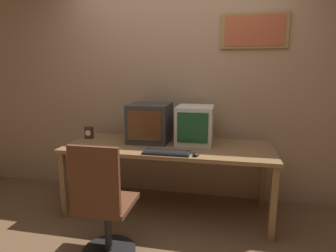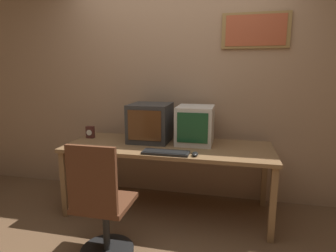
# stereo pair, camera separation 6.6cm
# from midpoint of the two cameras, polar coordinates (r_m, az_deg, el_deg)

# --- Properties ---
(wall_back) EXTENTS (8.00, 0.08, 2.60)m
(wall_back) POSITION_cam_midpoint_polar(r_m,az_deg,el_deg) (3.30, 1.30, 7.99)
(wall_back) COLOR tan
(wall_back) RESTS_ON ground_plane
(desk) EXTENTS (2.11, 0.79, 0.73)m
(desk) POSITION_cam_midpoint_polar(r_m,az_deg,el_deg) (2.93, -0.65, -5.17)
(desk) COLOR olive
(desk) RESTS_ON ground_plane
(monitor_left) EXTENTS (0.43, 0.44, 0.41)m
(monitor_left) POSITION_cam_midpoint_polar(r_m,az_deg,el_deg) (3.06, -4.31, 0.69)
(monitor_left) COLOR #333333
(monitor_left) RESTS_ON desk
(monitor_right) EXTENTS (0.37, 0.42, 0.40)m
(monitor_right) POSITION_cam_midpoint_polar(r_m,az_deg,el_deg) (2.97, 4.84, 0.24)
(monitor_right) COLOR beige
(monitor_right) RESTS_ON desk
(keyboard_main) EXTENTS (0.44, 0.16, 0.03)m
(keyboard_main) POSITION_cam_midpoint_polar(r_m,az_deg,el_deg) (2.62, -1.03, -5.38)
(keyboard_main) COLOR black
(keyboard_main) RESTS_ON desk
(mouse_near_keyboard) EXTENTS (0.06, 0.11, 0.03)m
(mouse_near_keyboard) POSITION_cam_midpoint_polar(r_m,az_deg,el_deg) (2.57, 4.95, -5.66)
(mouse_near_keyboard) COLOR black
(mouse_near_keyboard) RESTS_ON desk
(desk_clock) EXTENTS (0.09, 0.05, 0.14)m
(desk_clock) POSITION_cam_midpoint_polar(r_m,az_deg,el_deg) (3.32, -16.29, -1.29)
(desk_clock) COLOR #4C231E
(desk_clock) RESTS_ON desk
(office_chair) EXTENTS (0.44, 0.44, 0.97)m
(office_chair) POSITION_cam_midpoint_polar(r_m,az_deg,el_deg) (2.35, -13.79, -16.25)
(office_chair) COLOR black
(office_chair) RESTS_ON ground_plane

